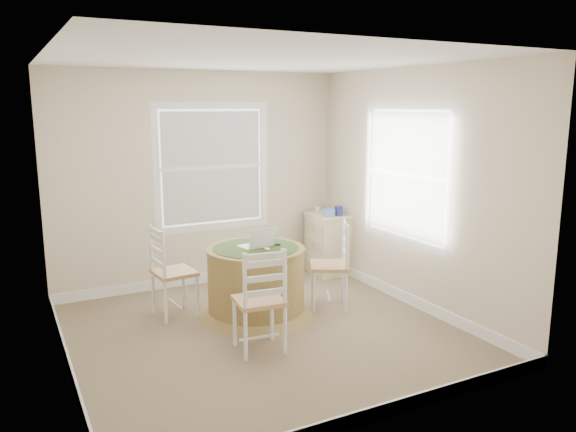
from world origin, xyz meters
TOP-DOWN VIEW (x-y plane):
  - room at (0.17, 0.16)m, footprint 3.64×3.64m
  - round_table at (0.13, 0.47)m, footprint 1.21×1.21m
  - chair_left at (-0.63, 0.86)m, footprint 0.44×0.46m
  - chair_near at (-0.20, -0.33)m, footprint 0.46×0.44m
  - chair_right at (0.94, 0.33)m, footprint 0.55×0.56m
  - laptop at (0.16, 0.50)m, footprint 0.37×0.34m
  - mouse at (0.21, 0.35)m, footprint 0.08×0.11m
  - phone at (0.35, 0.25)m, footprint 0.07×0.10m
  - keys at (0.38, 0.46)m, footprint 0.07×0.06m
  - corner_chest at (1.61, 1.45)m, footprint 0.47×0.62m
  - tissue_box at (1.55, 1.33)m, footprint 0.13×0.13m
  - box_yellow at (1.66, 1.47)m, footprint 0.15×0.11m
  - box_blue at (1.69, 1.31)m, footprint 0.08×0.08m
  - cup_cream at (1.54, 1.60)m, footprint 0.07×0.07m

SIDE VIEW (x-z plane):
  - corner_chest at x=1.61m, z-range 0.00..0.79m
  - round_table at x=0.13m, z-range 0.03..0.77m
  - chair_left at x=-0.63m, z-range 0.00..0.95m
  - chair_near at x=-0.20m, z-range 0.00..0.95m
  - chair_right at x=0.94m, z-range 0.00..0.95m
  - phone at x=0.35m, z-range 0.73..0.74m
  - keys at x=0.38m, z-range 0.73..0.75m
  - mouse at x=0.21m, z-range 0.73..0.76m
  - laptop at x=0.16m, z-range 0.65..0.88m
  - box_yellow at x=1.66m, z-range 0.79..0.85m
  - cup_cream at x=1.54m, z-range 0.79..0.88m
  - tissue_box at x=1.55m, z-range 0.79..0.89m
  - box_blue at x=1.69m, z-range 0.79..0.91m
  - room at x=0.17m, z-range -0.02..2.62m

